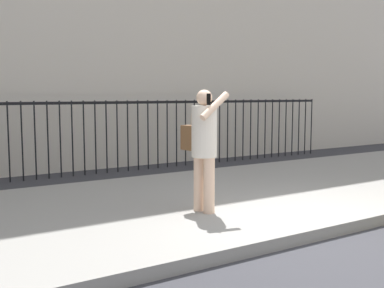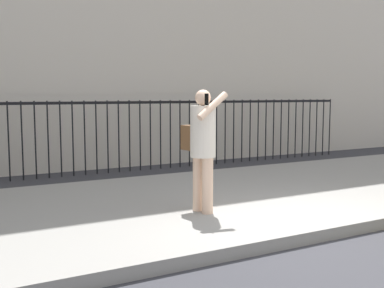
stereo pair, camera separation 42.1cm
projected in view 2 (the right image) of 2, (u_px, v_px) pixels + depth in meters
The scene contains 4 objects.
ground_plane at pixel (325, 242), 5.48m from camera, with size 60.00×60.00×0.00m, color #333338.
sidewalk at pixel (223, 199), 7.39m from camera, with size 28.00×4.40×0.15m, color gray.
iron_fence at pixel (135, 126), 10.51m from camera, with size 12.03×0.04×1.60m.
pedestrian_on_phone at pixel (202, 142), 6.22m from camera, with size 0.48×0.68×1.64m.
Camera 2 is at (-3.94, -3.91, 1.72)m, focal length 43.68 mm.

